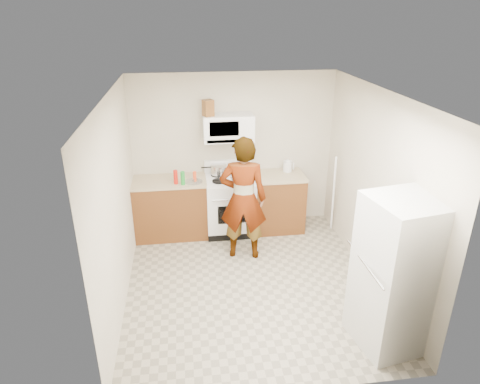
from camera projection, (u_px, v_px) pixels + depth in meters
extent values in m
plane|color=gray|center=(250.00, 282.00, 5.71)|extent=(3.60, 3.60, 0.00)
cube|color=beige|center=(234.00, 152.00, 6.84)|extent=(3.20, 0.02, 2.50)
cube|color=beige|center=(375.00, 190.00, 5.40)|extent=(0.02, 3.60, 2.50)
cube|color=brown|center=(171.00, 209.00, 6.76)|extent=(1.12, 0.62, 0.90)
cube|color=tan|center=(169.00, 181.00, 6.57)|extent=(1.14, 0.64, 0.03)
cube|color=brown|center=(277.00, 203.00, 6.97)|extent=(0.80, 0.62, 0.90)
cube|color=tan|center=(278.00, 176.00, 6.78)|extent=(0.82, 0.64, 0.03)
cube|color=white|center=(230.00, 206.00, 6.86)|extent=(0.76, 0.65, 0.90)
cube|color=white|center=(230.00, 179.00, 6.67)|extent=(0.76, 0.62, 0.03)
cube|color=white|center=(228.00, 166.00, 6.89)|extent=(0.76, 0.08, 0.20)
cube|color=white|center=(228.00, 128.00, 6.48)|extent=(0.76, 0.38, 0.40)
imported|color=tan|center=(243.00, 199.00, 5.99)|extent=(0.73, 0.55, 1.81)
cube|color=#B9B9B5|center=(397.00, 275.00, 4.40)|extent=(0.81, 0.81, 1.70)
cylinder|color=silver|center=(288.00, 166.00, 6.89)|extent=(0.15, 0.15, 0.17)
cube|color=brown|center=(208.00, 108.00, 6.27)|extent=(0.18, 0.18, 0.24)
cylinder|color=silver|center=(219.00, 170.00, 6.74)|extent=(0.32, 0.32, 0.14)
cube|color=silver|center=(239.00, 177.00, 6.62)|extent=(0.26, 0.18, 0.05)
cylinder|color=red|center=(176.00, 177.00, 6.39)|extent=(0.08, 0.08, 0.22)
cylinder|color=#F3481B|center=(195.00, 177.00, 6.48)|extent=(0.06, 0.06, 0.16)
cylinder|color=#198B29|center=(183.00, 178.00, 6.36)|extent=(0.08, 0.08, 0.21)
cylinder|color=white|center=(194.00, 181.00, 6.50)|extent=(0.33, 0.33, 0.01)
cylinder|color=white|center=(333.00, 194.00, 6.71)|extent=(0.16, 0.28, 1.33)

